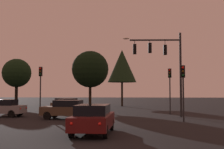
# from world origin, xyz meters

# --- Properties ---
(ground_plane) EXTENTS (168.00, 168.00, 0.00)m
(ground_plane) POSITION_xyz_m (0.00, 24.50, 0.00)
(ground_plane) COLOR black
(ground_plane) RESTS_ON ground
(traffic_signal_mast_arm) EXTENTS (5.17, 0.54, 7.45)m
(traffic_signal_mast_arm) POSITION_xyz_m (5.48, 16.03, 5.12)
(traffic_signal_mast_arm) COLOR #232326
(traffic_signal_mast_arm) RESTS_ON ground
(traffic_light_corner_left) EXTENTS (0.31, 0.36, 4.59)m
(traffic_light_corner_left) POSITION_xyz_m (-6.07, 17.42, 3.24)
(traffic_light_corner_left) COLOR #232326
(traffic_light_corner_left) RESTS_ON ground
(traffic_light_corner_right) EXTENTS (0.34, 0.37, 4.14)m
(traffic_light_corner_right) POSITION_xyz_m (6.41, 11.79, 2.94)
(traffic_light_corner_right) COLOR #232326
(traffic_light_corner_right) RESTS_ON ground
(traffic_light_median) EXTENTS (0.36, 0.38, 4.49)m
(traffic_light_median) POSITION_xyz_m (6.40, 18.95, 3.17)
(traffic_light_median) COLOR #232326
(traffic_light_median) RESTS_ON ground
(car_nearside_lane) EXTENTS (1.95, 4.61, 1.52)m
(car_nearside_lane) POSITION_xyz_m (0.63, 5.43, 0.80)
(car_nearside_lane) COLOR #4C0F0F
(car_nearside_lane) RESTS_ON ground
(car_crossing_left) EXTENTS (4.11, 2.17, 1.52)m
(car_crossing_left) POSITION_xyz_m (-2.62, 13.60, 0.79)
(car_crossing_left) COLOR #473828
(car_crossing_left) RESTS_ON ground
(car_crossing_right) EXTENTS (4.27, 1.91, 1.52)m
(car_crossing_right) POSITION_xyz_m (-8.88, 15.29, 0.79)
(car_crossing_right) COLOR gray
(car_crossing_right) RESTS_ON ground
(car_far_lane) EXTENTS (4.18, 4.48, 1.52)m
(car_far_lane) POSITION_xyz_m (-4.30, 20.80, 0.80)
(car_far_lane) COLOR #473828
(car_far_lane) RESTS_ON ground
(tree_left_far) EXTENTS (4.44, 4.44, 8.74)m
(tree_left_far) POSITION_xyz_m (1.19, 34.78, 6.21)
(tree_left_far) COLOR black
(tree_left_far) RESTS_ON ground
(tree_center_horizon) EXTENTS (4.57, 4.57, 7.30)m
(tree_center_horizon) POSITION_xyz_m (-2.48, 25.82, 5.01)
(tree_center_horizon) COLOR black
(tree_center_horizon) RESTS_ON ground
(tree_right_cluster) EXTENTS (4.15, 4.15, 7.03)m
(tree_right_cluster) POSITION_xyz_m (-13.99, 31.07, 4.92)
(tree_right_cluster) COLOR black
(tree_right_cluster) RESTS_ON ground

